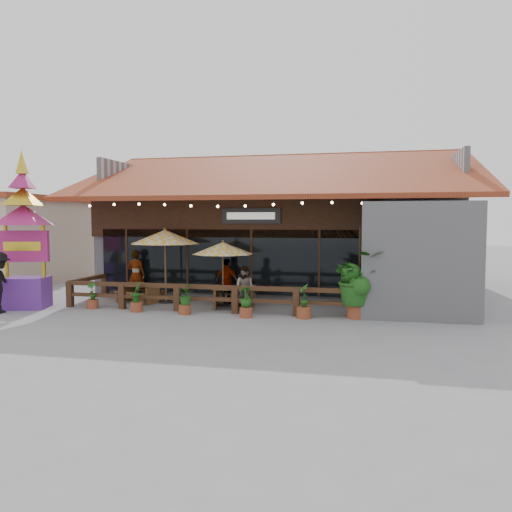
% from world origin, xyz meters
% --- Properties ---
extents(ground, '(100.00, 100.00, 0.00)m').
position_xyz_m(ground, '(0.00, 0.00, 0.00)').
color(ground, gray).
rests_on(ground, ground).
extents(restaurant_building, '(15.50, 14.73, 6.09)m').
position_xyz_m(restaurant_building, '(0.26, 6.61, 2.21)').
color(restaurant_building, '#ABABB0').
rests_on(restaurant_building, ground).
extents(patio_railing, '(10.00, 2.60, 0.92)m').
position_xyz_m(patio_railing, '(-2.25, -0.27, 0.61)').
color(patio_railing, '#4B2C1A').
rests_on(patio_railing, ground).
extents(umbrella_left, '(2.84, 2.84, 2.77)m').
position_xyz_m(umbrella_left, '(-3.55, 1.04, 2.42)').
color(umbrella_left, brown).
rests_on(umbrella_left, ground).
extents(umbrella_right, '(2.83, 2.83, 2.34)m').
position_xyz_m(umbrella_right, '(-1.31, 0.87, 2.04)').
color(umbrella_right, brown).
rests_on(umbrella_right, ground).
extents(picnic_table_left, '(1.83, 1.72, 0.71)m').
position_xyz_m(picnic_table_left, '(-4.50, 0.91, 0.48)').
color(picnic_table_left, brown).
rests_on(picnic_table_left, ground).
extents(picnic_table_right, '(1.63, 1.46, 0.70)m').
position_xyz_m(picnic_table_right, '(-0.84, 0.60, 0.47)').
color(picnic_table_right, brown).
rests_on(picnic_table_right, ground).
extents(thai_sign_tower, '(2.64, 2.64, 5.82)m').
position_xyz_m(thai_sign_tower, '(-7.83, -1.06, 3.08)').
color(thai_sign_tower, '#5C268C').
rests_on(thai_sign_tower, ground).
extents(tropical_plant, '(1.95, 1.86, 2.12)m').
position_xyz_m(tropical_plant, '(3.36, -0.45, 1.21)').
color(tropical_plant, brown).
rests_on(tropical_plant, ground).
extents(diner_a, '(0.72, 0.49, 1.91)m').
position_xyz_m(diner_a, '(-4.96, 1.50, 0.96)').
color(diner_a, '#342110').
rests_on(diner_a, ground).
extents(diner_b, '(0.78, 0.63, 1.52)m').
position_xyz_m(diner_b, '(-0.27, -0.07, 0.76)').
color(diner_b, '#342110').
rests_on(diner_b, ground).
extents(diner_c, '(1.05, 0.71, 1.65)m').
position_xyz_m(diner_c, '(-1.29, 1.35, 0.82)').
color(diner_c, '#342110').
rests_on(diner_c, ground).
extents(planter_a, '(0.38, 0.38, 0.94)m').
position_xyz_m(planter_a, '(-5.55, -0.64, 0.39)').
color(planter_a, brown).
rests_on(planter_a, ground).
extents(planter_b, '(0.41, 0.41, 0.99)m').
position_xyz_m(planter_b, '(-3.79, -0.87, 0.45)').
color(planter_b, brown).
rests_on(planter_b, ground).
extents(planter_c, '(0.75, 0.76, 0.95)m').
position_xyz_m(planter_c, '(-2.06, -0.97, 0.53)').
color(planter_c, brown).
rests_on(planter_c, ground).
extents(planter_d, '(0.51, 0.51, 0.99)m').
position_xyz_m(planter_d, '(-0.00, -1.06, 0.48)').
color(planter_d, brown).
rests_on(planter_d, ground).
extents(planter_e, '(0.44, 0.45, 1.09)m').
position_xyz_m(planter_e, '(1.78, -0.81, 0.46)').
color(planter_e, brown).
rests_on(planter_e, ground).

